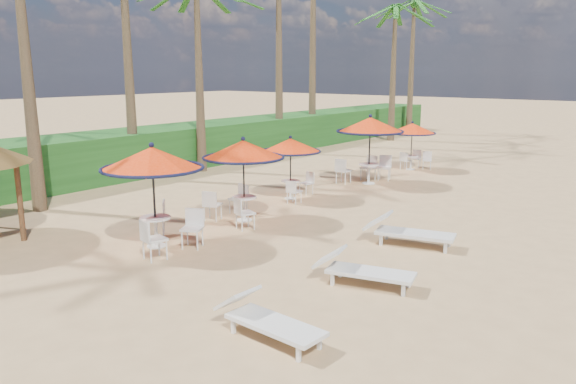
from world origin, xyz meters
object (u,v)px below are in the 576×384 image
object	(u,v)px
station_3	(369,133)
lounger_mid	(360,269)
station_0	(155,171)
station_4	(413,134)
station_1	(241,160)
station_2	(292,151)
lounger_far	(406,231)
lounger_near	(265,318)

from	to	relation	value
station_3	lounger_mid	bearing A→B (deg)	-60.67
station_0	station_4	distance (m)	14.02
station_1	station_4	size ratio (longest dim) A/B	1.15
station_2	lounger_far	world-z (taller)	station_2
station_2	lounger_mid	xyz separation A→B (m)	(5.89, -5.33, -1.29)
station_1	station_2	bearing A→B (deg)	101.25
lounger_mid	lounger_far	world-z (taller)	lounger_far
station_1	lounger_near	world-z (taller)	station_1
station_2	lounger_near	bearing A→B (deg)	-54.63
station_4	lounger_far	distance (m)	11.26
station_1	station_4	bearing A→B (deg)	89.98
station_2	lounger_far	distance (m)	6.02
lounger_near	station_1	bearing A→B (deg)	138.56
station_0	station_1	bearing A→B (deg)	90.57
station_4	station_3	bearing A→B (deg)	-89.01
station_2	lounger_mid	size ratio (longest dim) A/B	1.00
station_3	lounger_far	xyz separation A→B (m)	(4.70, -6.25, -1.57)
station_2	station_4	bearing A→B (deg)	85.40
station_0	lounger_near	xyz separation A→B (m)	(5.21, -2.04, -1.56)
station_0	station_2	size ratio (longest dim) A/B	1.21
lounger_near	lounger_far	size ratio (longest dim) A/B	0.87
station_3	lounger_near	distance (m)	13.33
lounger_mid	station_3	bearing A→B (deg)	104.42
station_3	station_0	bearing A→B (deg)	-90.23
station_1	lounger_far	bearing A→B (deg)	9.47
station_0	station_1	world-z (taller)	station_0
station_2	station_4	distance (m)	7.82
station_3	station_4	bearing A→B (deg)	90.99
station_1	station_2	size ratio (longest dim) A/B	1.14
station_4	lounger_near	xyz separation A→B (m)	(5.24, -16.05, -1.22)
lounger_near	station_4	bearing A→B (deg)	111.01
station_0	lounger_mid	xyz separation A→B (m)	(5.24, 0.89, -1.55)
station_2	station_3	xyz separation A→B (m)	(0.69, 3.92, 0.31)
station_0	lounger_near	bearing A→B (deg)	-21.36
station_3	station_4	world-z (taller)	station_3
station_0	lounger_far	bearing A→B (deg)	39.33
station_3	station_1	bearing A→B (deg)	-90.58
station_1	lounger_far	distance (m)	5.04
station_2	station_3	distance (m)	3.99
station_3	station_4	size ratio (longest dim) A/B	1.25
station_4	lounger_mid	distance (m)	14.19
station_1	lounger_near	distance (m)	7.47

